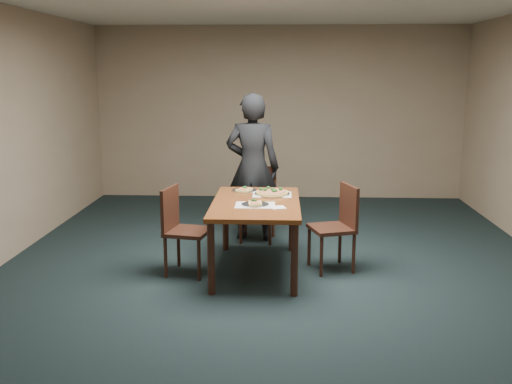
{
  "coord_description": "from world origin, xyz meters",
  "views": [
    {
      "loc": [
        0.04,
        -5.41,
        2.07
      ],
      "look_at": [
        -0.22,
        0.35,
        0.85
      ],
      "focal_mm": 40.0,
      "sensor_mm": 36.0,
      "label": 1
    }
  ],
  "objects_px": {
    "pizza_pan": "(272,192)",
    "diner": "(253,167)",
    "slice_plate_far": "(244,190)",
    "chair_right": "(339,222)",
    "chair_far": "(258,199)",
    "dining_table": "(256,210)",
    "chair_left": "(181,225)",
    "slice_plate_near": "(255,204)"
  },
  "relations": [
    {
      "from": "diner",
      "to": "dining_table",
      "type": "bearing_deg",
      "value": 101.4
    },
    {
      "from": "chair_right",
      "to": "diner",
      "type": "height_order",
      "value": "diner"
    },
    {
      "from": "chair_far",
      "to": "pizza_pan",
      "type": "xyz_separation_m",
      "value": [
        0.18,
        -0.82,
        0.26
      ]
    },
    {
      "from": "dining_table",
      "to": "diner",
      "type": "distance_m",
      "value": 1.2
    },
    {
      "from": "dining_table",
      "to": "slice_plate_far",
      "type": "distance_m",
      "value": 0.56
    },
    {
      "from": "slice_plate_near",
      "to": "chair_far",
      "type": "bearing_deg",
      "value": 90.95
    },
    {
      "from": "slice_plate_far",
      "to": "chair_right",
      "type": "bearing_deg",
      "value": -23.55
    },
    {
      "from": "pizza_pan",
      "to": "diner",
      "type": "bearing_deg",
      "value": 107.22
    },
    {
      "from": "pizza_pan",
      "to": "slice_plate_far",
      "type": "bearing_deg",
      "value": 150.04
    },
    {
      "from": "slice_plate_near",
      "to": "slice_plate_far",
      "type": "xyz_separation_m",
      "value": [
        -0.16,
        0.7,
        -0.0
      ]
    },
    {
      "from": "dining_table",
      "to": "slice_plate_near",
      "type": "bearing_deg",
      "value": -90.64
    },
    {
      "from": "chair_right",
      "to": "pizza_pan",
      "type": "xyz_separation_m",
      "value": [
        -0.71,
        0.26,
        0.26
      ]
    },
    {
      "from": "pizza_pan",
      "to": "slice_plate_far",
      "type": "xyz_separation_m",
      "value": [
        -0.32,
        0.18,
        -0.01
      ]
    },
    {
      "from": "chair_left",
      "to": "slice_plate_far",
      "type": "height_order",
      "value": "chair_left"
    },
    {
      "from": "chair_left",
      "to": "chair_right",
      "type": "distance_m",
      "value": 1.66
    },
    {
      "from": "chair_left",
      "to": "chair_right",
      "type": "height_order",
      "value": "same"
    },
    {
      "from": "diner",
      "to": "pizza_pan",
      "type": "xyz_separation_m",
      "value": [
        0.26,
        -0.83,
        -0.14
      ]
    },
    {
      "from": "dining_table",
      "to": "chair_far",
      "type": "height_order",
      "value": "chair_far"
    },
    {
      "from": "diner",
      "to": "pizza_pan",
      "type": "distance_m",
      "value": 0.88
    },
    {
      "from": "chair_left",
      "to": "chair_right",
      "type": "relative_size",
      "value": 1.0
    },
    {
      "from": "chair_far",
      "to": "chair_right",
      "type": "height_order",
      "value": "same"
    },
    {
      "from": "chair_right",
      "to": "pizza_pan",
      "type": "distance_m",
      "value": 0.8
    },
    {
      "from": "slice_plate_near",
      "to": "slice_plate_far",
      "type": "bearing_deg",
      "value": 102.66
    },
    {
      "from": "slice_plate_near",
      "to": "dining_table",
      "type": "bearing_deg",
      "value": 89.36
    },
    {
      "from": "chair_left",
      "to": "dining_table",
      "type": "bearing_deg",
      "value": -70.61
    },
    {
      "from": "dining_table",
      "to": "slice_plate_far",
      "type": "bearing_deg",
      "value": 106.6
    },
    {
      "from": "chair_right",
      "to": "diner",
      "type": "distance_m",
      "value": 1.51
    },
    {
      "from": "chair_far",
      "to": "diner",
      "type": "relative_size",
      "value": 0.5
    },
    {
      "from": "slice_plate_far",
      "to": "chair_far",
      "type": "bearing_deg",
      "value": 78.16
    },
    {
      "from": "chair_left",
      "to": "chair_far",
      "type": "bearing_deg",
      "value": -19.25
    },
    {
      "from": "diner",
      "to": "slice_plate_far",
      "type": "height_order",
      "value": "diner"
    },
    {
      "from": "chair_right",
      "to": "slice_plate_far",
      "type": "xyz_separation_m",
      "value": [
        -1.03,
        0.45,
        0.25
      ]
    },
    {
      "from": "slice_plate_near",
      "to": "diner",
      "type": "bearing_deg",
      "value": 94.01
    },
    {
      "from": "chair_right",
      "to": "slice_plate_far",
      "type": "bearing_deg",
      "value": -131.24
    },
    {
      "from": "dining_table",
      "to": "chair_far",
      "type": "distance_m",
      "value": 1.18
    },
    {
      "from": "slice_plate_near",
      "to": "slice_plate_far",
      "type": "relative_size",
      "value": 1.0
    },
    {
      "from": "chair_left",
      "to": "pizza_pan",
      "type": "height_order",
      "value": "chair_left"
    },
    {
      "from": "dining_table",
      "to": "slice_plate_near",
      "type": "relative_size",
      "value": 5.36
    },
    {
      "from": "chair_right",
      "to": "slice_plate_near",
      "type": "xyz_separation_m",
      "value": [
        -0.87,
        -0.25,
        0.25
      ]
    },
    {
      "from": "slice_plate_far",
      "to": "dining_table",
      "type": "bearing_deg",
      "value": -73.4
    },
    {
      "from": "dining_table",
      "to": "diner",
      "type": "xyz_separation_m",
      "value": [
        -0.1,
        1.17,
        0.25
      ]
    },
    {
      "from": "chair_left",
      "to": "slice_plate_near",
      "type": "bearing_deg",
      "value": -82.77
    }
  ]
}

